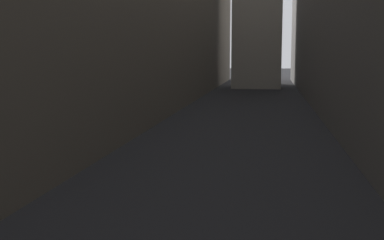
# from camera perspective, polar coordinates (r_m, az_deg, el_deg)

# --- Properties ---
(ground_plane) EXTENTS (264.00, 264.00, 0.00)m
(ground_plane) POSITION_cam_1_polar(r_m,az_deg,el_deg) (38.85, 5.86, 0.47)
(ground_plane) COLOR #232326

